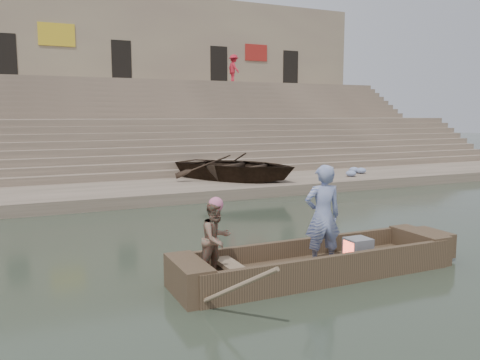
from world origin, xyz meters
TOP-DOWN VIEW (x-y plane):
  - ground at (0.00, 0.00)m, footprint 120.00×120.00m
  - lower_landing at (0.00, 8.00)m, footprint 32.00×4.00m
  - mid_landing at (0.00, 15.50)m, footprint 32.00×3.00m
  - upper_landing at (0.00, 22.50)m, footprint 32.00×3.00m
  - ghat_steps at (0.00, 17.19)m, footprint 32.00×11.00m
  - building_wall at (0.00, 26.50)m, footprint 32.00×5.07m
  - main_rowboat at (-3.68, -2.08)m, footprint 5.00×1.30m
  - rowboat_trim at (-3.47, -2.09)m, footprint 6.04×2.63m
  - standing_man at (-3.67, -2.21)m, footprint 0.77×0.59m
  - rowing_man at (-5.68, -1.94)m, footprint 0.80×0.72m
  - television at (-2.74, -2.08)m, footprint 0.46×0.42m
  - beached_rowboat at (-0.67, 8.34)m, footprint 5.96×6.31m
  - pedestrian at (5.11, 21.60)m, footprint 0.76×1.25m
  - cloth_bundles at (0.98, 8.18)m, footprint 16.43×2.50m

SIDE VIEW (x-z plane):
  - ground at x=0.00m, z-range 0.00..0.00m
  - main_rowboat at x=-3.68m, z-range 0.00..0.22m
  - lower_landing at x=0.00m, z-range 0.00..0.40m
  - rowboat_trim at x=-3.47m, z-range -0.70..1.31m
  - television at x=-2.74m, z-range 0.22..0.62m
  - cloth_bundles at x=0.98m, z-range 0.40..0.66m
  - rowing_man at x=-5.68m, z-range 0.22..1.56m
  - beached_rowboat at x=-0.67m, z-range 0.40..1.46m
  - standing_man at x=-3.67m, z-range 0.22..2.12m
  - mid_landing at x=0.00m, z-range 0.00..2.80m
  - ghat_steps at x=0.00m, z-range -0.80..4.40m
  - upper_landing at x=0.00m, z-range 0.00..5.20m
  - building_wall at x=0.00m, z-range 0.00..11.20m
  - pedestrian at x=5.11m, z-range 5.20..7.07m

